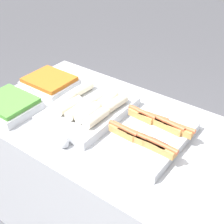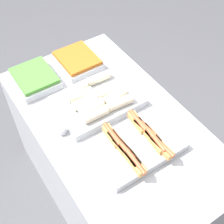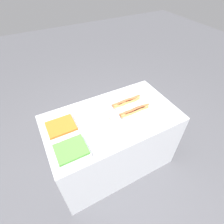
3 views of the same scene
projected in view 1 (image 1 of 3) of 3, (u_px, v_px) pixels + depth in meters
The scene contains 6 objects.
counter at pixel (112, 183), 1.89m from camera, with size 1.48×0.84×0.89m.
tray_hotdogs at pixel (151, 135), 1.50m from camera, with size 0.37×0.46×0.10m.
tray_wraps at pixel (89, 108), 1.69m from camera, with size 0.35×0.49×0.10m.
tray_side_front at pixel (9, 105), 1.73m from camera, with size 0.30×0.25×0.07m.
tray_side_back at pixel (50, 83), 1.93m from camera, with size 0.30×0.25×0.07m.
serving_spoon_near at pixel (62, 142), 1.49m from camera, with size 0.23×0.05×0.05m.
Camera 1 is at (0.78, -1.05, 1.88)m, focal length 50.00 mm.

